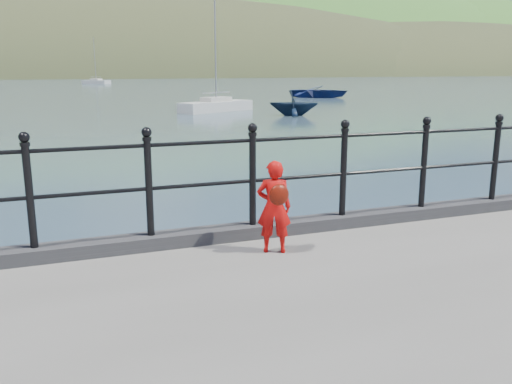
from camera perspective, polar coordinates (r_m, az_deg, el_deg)
name	(u,v)px	position (r m, az deg, el deg)	size (l,w,h in m)	color
ground	(202,316)	(6.80, -5.67, -12.91)	(600.00, 600.00, 0.00)	#2D4251
kerb	(204,236)	(6.26, -5.53, -4.59)	(60.00, 0.30, 0.15)	#28282B
railing	(202,172)	(6.08, -5.68, 2.15)	(18.11, 0.11, 1.20)	black
far_shore	(147,126)	(249.87, -11.44, 6.81)	(830.00, 200.00, 156.00)	#333A21
child	(274,206)	(5.79, 1.94, -1.50)	(0.43, 0.37, 1.01)	red
launch_blue	(320,92)	(56.52, 6.71, 10.45)	(4.15, 5.81, 1.20)	navy
launch_navy	(294,103)	(34.76, 3.98, 9.32)	(2.59, 3.00, 1.58)	#0D1C32
sailboat_deep	(96,82)	(109.13, -16.47, 11.04)	(5.18, 5.54, 8.69)	silver
sailboat_near	(216,107)	(38.00, -4.20, 8.95)	(5.85, 4.13, 8.01)	silver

